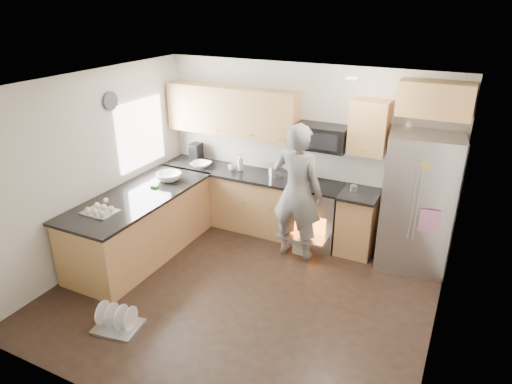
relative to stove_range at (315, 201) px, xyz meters
The scene contains 8 objects.
ground 1.86m from the stove_range, 101.69° to the right, with size 4.50×4.50×0.00m, color black.
room_shell 1.99m from the stove_range, 103.00° to the right, with size 4.54×4.04×2.62m.
back_cabinet_run 0.98m from the stove_range, behind, with size 4.45×0.64×2.50m.
peninsula 2.56m from the stove_range, 145.54° to the right, with size 0.96×2.36×1.04m.
stove_range is the anchor object (origin of this frame).
refrigerator 1.44m from the stove_range, ahead, with size 1.00×0.82×1.87m.
person 0.59m from the stove_range, 102.02° to the right, with size 0.71×0.47×1.96m, color slate.
dish_rack 3.21m from the stove_range, 114.40° to the right, with size 0.56×0.47×0.31m.
Camera 1 is at (2.28, -4.20, 3.47)m, focal length 32.00 mm.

